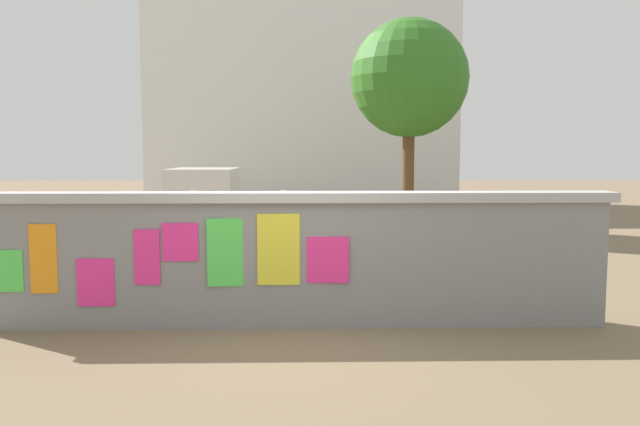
# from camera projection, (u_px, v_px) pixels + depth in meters

# --- Properties ---
(ground) EXTENTS (60.00, 60.00, 0.00)m
(ground) POSITION_uv_depth(u_px,v_px,m) (299.00, 238.00, 15.94)
(ground) COLOR #7A664C
(poster_wall) EXTENTS (7.95, 0.42, 1.68)m
(poster_wall) POSITION_uv_depth(u_px,v_px,m) (293.00, 258.00, 7.89)
(poster_wall) COLOR gray
(poster_wall) RESTS_ON ground
(auto_rickshaw_truck) EXTENTS (3.63, 1.58, 1.85)m
(auto_rickshaw_truck) POSITION_uv_depth(u_px,v_px,m) (257.00, 219.00, 12.04)
(auto_rickshaw_truck) COLOR black
(auto_rickshaw_truck) RESTS_ON ground
(motorcycle) EXTENTS (1.90, 0.56, 0.87)m
(motorcycle) POSITION_uv_depth(u_px,v_px,m) (488.00, 263.00, 9.82)
(motorcycle) COLOR black
(motorcycle) RESTS_ON ground
(bicycle_near) EXTENTS (1.71, 0.44, 0.95)m
(bicycle_near) POSITION_uv_depth(u_px,v_px,m) (440.00, 245.00, 12.28)
(bicycle_near) COLOR black
(bicycle_near) RESTS_ON ground
(person_walking) EXTENTS (0.38, 0.38, 1.62)m
(person_walking) POSITION_uv_depth(u_px,v_px,m) (195.00, 233.00, 9.32)
(person_walking) COLOR #D83F72
(person_walking) RESTS_ON ground
(person_bystander) EXTENTS (0.47, 0.47, 1.62)m
(person_bystander) POSITION_uv_depth(u_px,v_px,m) (284.00, 233.00, 9.31)
(person_bystander) COLOR purple
(person_bystander) RESTS_ON ground
(tree_roadside) EXTENTS (3.23, 3.23, 5.76)m
(tree_roadside) POSITION_uv_depth(u_px,v_px,m) (409.00, 79.00, 17.41)
(tree_roadside) COLOR brown
(tree_roadside) RESTS_ON ground
(building_background) EXTENTS (12.32, 5.54, 9.42)m
(building_background) POSITION_uv_depth(u_px,v_px,m) (302.00, 88.00, 26.43)
(building_background) COLOR white
(building_background) RESTS_ON ground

